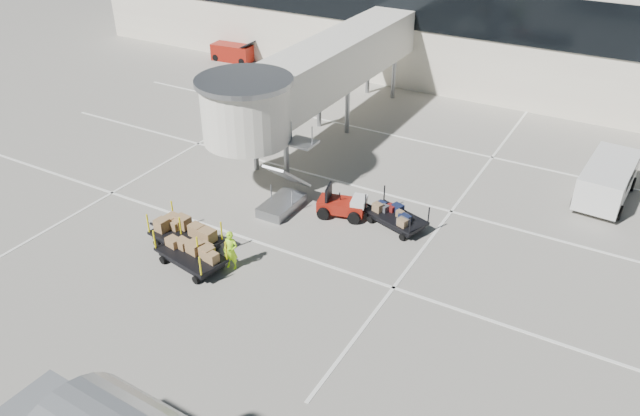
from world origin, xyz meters
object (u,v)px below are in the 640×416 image
at_px(ground_worker, 231,250).
at_px(minivan, 608,177).
at_px(belt_loader, 233,53).
at_px(box_cart_near, 185,235).
at_px(suitcase_cart, 397,217).
at_px(box_cart_far, 193,255).
at_px(baggage_tug, 343,205).

bearing_deg(ground_worker, minivan, 36.37).
bearing_deg(belt_loader, box_cart_near, -62.42).
height_order(ground_worker, belt_loader, ground_worker).
distance_m(ground_worker, belt_loader, 29.09).
relative_size(suitcase_cart, ground_worker, 2.05).
bearing_deg(suitcase_cart, box_cart_far, -112.24).
relative_size(suitcase_cart, minivan, 0.68).
relative_size(box_cart_far, belt_loader, 1.05).
relative_size(baggage_tug, ground_worker, 1.42).
distance_m(box_cart_far, belt_loader, 28.85).
xyz_separation_m(box_cart_near, minivan, (15.60, 14.26, 0.51)).
xyz_separation_m(ground_worker, minivan, (12.93, 14.42, 0.29)).
xyz_separation_m(suitcase_cart, ground_worker, (-4.79, -6.56, 0.38)).
relative_size(box_cart_near, belt_loader, 1.08).
bearing_deg(box_cart_far, suitcase_cart, 59.70).
relative_size(baggage_tug, suitcase_cart, 0.69).
distance_m(ground_worker, minivan, 19.37).
height_order(box_cart_far, minivan, minivan).
bearing_deg(box_cart_far, ground_worker, 36.76).
height_order(suitcase_cart, belt_loader, belt_loader).
xyz_separation_m(baggage_tug, suitcase_cart, (2.68, 0.37, -0.04)).
xyz_separation_m(baggage_tug, ground_worker, (-2.11, -6.19, 0.34)).
distance_m(box_cart_far, minivan, 20.91).
xyz_separation_m(box_cart_far, ground_worker, (1.47, 0.73, 0.33)).
distance_m(baggage_tug, minivan, 13.61).
bearing_deg(ground_worker, suitcase_cart, 42.13).
distance_m(suitcase_cart, minivan, 11.34).
bearing_deg(baggage_tug, suitcase_cart, -6.36).
relative_size(baggage_tug, belt_loader, 0.67).
relative_size(baggage_tug, minivan, 0.47).
bearing_deg(suitcase_cart, minivan, 62.38).
bearing_deg(ground_worker, box_cart_far, -165.32).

